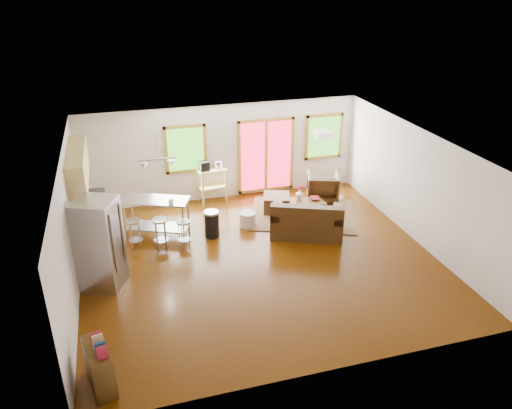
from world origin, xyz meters
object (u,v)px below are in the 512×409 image
object	(u,v)px
ottoman	(276,203)
kitchen_cart	(211,174)
armchair	(323,185)
island	(157,211)
loveseat	(307,221)
refrigerator	(100,244)
rug	(302,214)
coffee_table	(306,204)

from	to	relation	value
ottoman	kitchen_cart	world-z (taller)	kitchen_cart
armchair	island	bearing A→B (deg)	30.05
loveseat	island	world-z (taller)	island
armchair	island	xyz separation A→B (m)	(-4.55, -0.85, 0.24)
armchair	refrigerator	xyz separation A→B (m)	(-5.79, -2.58, 0.51)
loveseat	ottoman	world-z (taller)	loveseat
island	kitchen_cart	bearing A→B (deg)	44.97
rug	armchair	distance (m)	1.19
island	armchair	bearing A→B (deg)	10.55
kitchen_cart	refrigerator	bearing A→B (deg)	-130.43
rug	refrigerator	world-z (taller)	refrigerator
coffee_table	ottoman	bearing A→B (deg)	145.06
rug	loveseat	distance (m)	1.12
kitchen_cart	island	bearing A→B (deg)	-135.03
ottoman	kitchen_cart	bearing A→B (deg)	144.30
ottoman	island	xyz separation A→B (m)	(-3.12, -0.53, 0.44)
coffee_table	armchair	world-z (taller)	armchair
rug	coffee_table	xyz separation A→B (m)	(0.08, -0.05, 0.31)
loveseat	ottoman	bearing A→B (deg)	124.15
armchair	refrigerator	bearing A→B (deg)	43.56
loveseat	island	xyz separation A→B (m)	(-3.40, 0.90, 0.31)
armchair	refrigerator	distance (m)	6.36
ottoman	coffee_table	bearing A→B (deg)	-34.94
island	refrigerator	bearing A→B (deg)	-125.50
armchair	coffee_table	bearing A→B (deg)	64.46
ottoman	island	size ratio (longest dim) A/B	0.41
loveseat	ottoman	size ratio (longest dim) A/B	2.86
rug	ottoman	distance (m)	0.73
loveseat	kitchen_cart	distance (m)	3.12
ottoman	loveseat	bearing A→B (deg)	-78.93
rug	coffee_table	distance (m)	0.32
rug	ottoman	world-z (taller)	ottoman
armchair	island	distance (m)	4.63
refrigerator	rug	bearing A→B (deg)	44.39
coffee_table	refrigerator	world-z (taller)	refrigerator
ottoman	refrigerator	distance (m)	4.97
coffee_table	refrigerator	bearing A→B (deg)	-160.13
armchair	ottoman	bearing A→B (deg)	31.98
kitchen_cart	loveseat	bearing A→B (deg)	-54.62
ottoman	refrigerator	xyz separation A→B (m)	(-4.36, -2.27, 0.71)
rug	armchair	world-z (taller)	armchair
armchair	loveseat	bearing A→B (deg)	76.32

